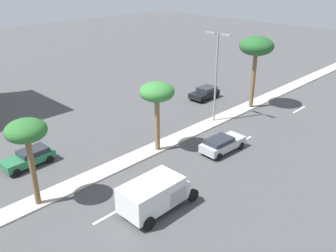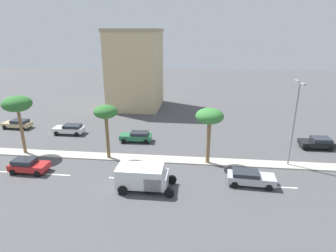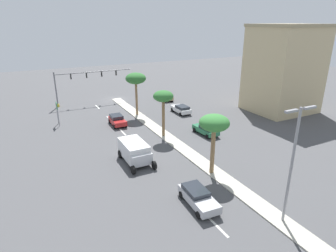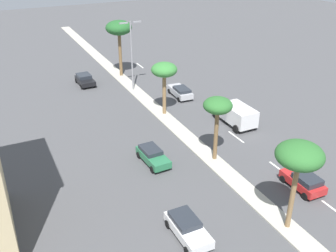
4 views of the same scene
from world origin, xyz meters
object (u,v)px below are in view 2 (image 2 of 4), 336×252
Objects in this scene: sedan_green_leading at (137,136)px; sedan_tan_front at (18,124)px; box_truck at (144,177)px; palm_tree_outboard at (210,118)px; sedan_red_right at (28,165)px; sedan_silver_inboard at (250,178)px; sedan_black_far at (317,143)px; palm_tree_far at (106,113)px; sedan_white_center at (70,129)px; street_lamp_outboard at (295,117)px; commercial_building at (136,69)px; palm_tree_trailing at (17,105)px.

sedan_tan_front reaches higher than sedan_green_leading.
sedan_green_leading is at bearing -164.22° from box_truck.
palm_tree_outboard is 11.74m from sedan_green_leading.
sedan_red_right is 0.91× the size of sedan_tan_front.
sedan_silver_inboard reaches higher than sedan_tan_front.
sedan_black_far is 0.94× the size of sedan_tan_front.
box_truck reaches higher than sedan_black_far.
sedan_red_right is at bearing -77.64° from palm_tree_outboard.
palm_tree_far reaches higher than sedan_white_center.
sedan_green_leading is (1.78, 10.09, -0.02)m from sedan_white_center.
box_truck is (6.13, 5.36, -4.16)m from palm_tree_far.
palm_tree_far is at bearing -90.41° from palm_tree_outboard.
palm_tree_outboard is 9.41m from box_truck.
sedan_black_far is (-10.02, 9.85, 0.00)m from sedan_silver_inboard.
sedan_red_right reaches higher than sedan_black_far.
street_lamp_outboard is 28.16m from sedan_red_right.
sedan_white_center is at bearing -99.98° from sedan_green_leading.
palm_tree_far is 1.46× the size of sedan_tan_front.
sedan_tan_front is at bearing -143.48° from sedan_red_right.
sedan_red_right is at bearing 3.64° from sedan_white_center.
commercial_building is 3.69× the size of sedan_red_right.
sedan_silver_inboard is (27.69, 17.03, -6.44)m from commercial_building.
commercial_building is 32.81m from sedan_black_far.
palm_tree_far is 20.09m from street_lamp_outboard.
palm_tree_far is at bearing 47.71° from sedan_white_center.
commercial_building is 31.00m from box_truck.
palm_tree_trailing is at bearing -18.84° from sedan_white_center.
box_truck reaches higher than sedan_white_center.
palm_tree_outboard is at bearing 29.15° from commercial_building.
palm_tree_trailing is 1.64× the size of sedan_white_center.
commercial_building is at bearing 159.63° from palm_tree_trailing.
commercial_building is 3.60× the size of sedan_black_far.
palm_tree_trailing is 11.97m from sedan_tan_front.
street_lamp_outboard is 2.17× the size of sedan_green_leading.
sedan_silver_inboard is (0.10, 22.51, -0.02)m from sedan_red_right.
sedan_black_far reaches higher than sedan_green_leading.
street_lamp_outboard reaches higher than sedan_black_far.
street_lamp_outboard is at bearing 91.33° from palm_tree_far.
box_truck reaches higher than sedan_green_leading.
palm_tree_trailing is 1.12× the size of palm_tree_far.
sedan_silver_inboard is (4.17, 3.91, -4.58)m from palm_tree_outboard.
commercial_building is 18.46m from sedan_white_center.
commercial_building is at bearing -148.41° from sedan_silver_inboard.
palm_tree_far is 1.56× the size of sedan_black_far.
box_truck is (1.87, -9.86, 0.49)m from sedan_silver_inboard.
box_truck is at bearing 68.02° from palm_tree_trailing.
sedan_red_right reaches higher than sedan_white_center.
sedan_tan_front is (-3.04, -41.95, -0.02)m from sedan_black_far.
sedan_red_right is at bearing -44.07° from sedan_green_leading.
sedan_silver_inboard is 1.13× the size of sedan_black_far.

